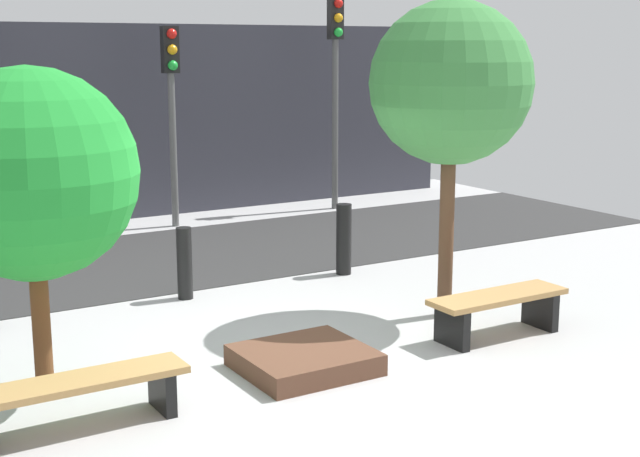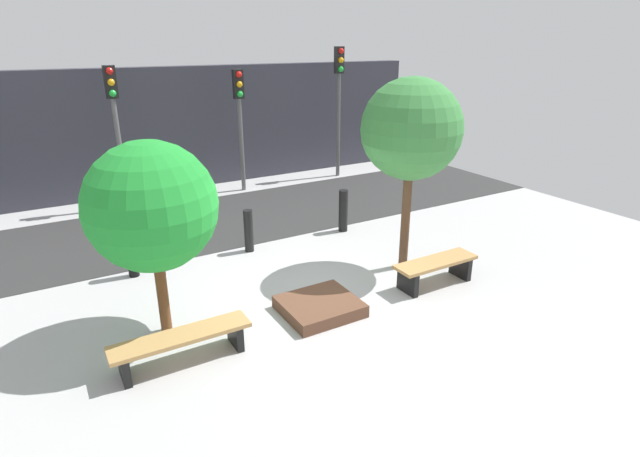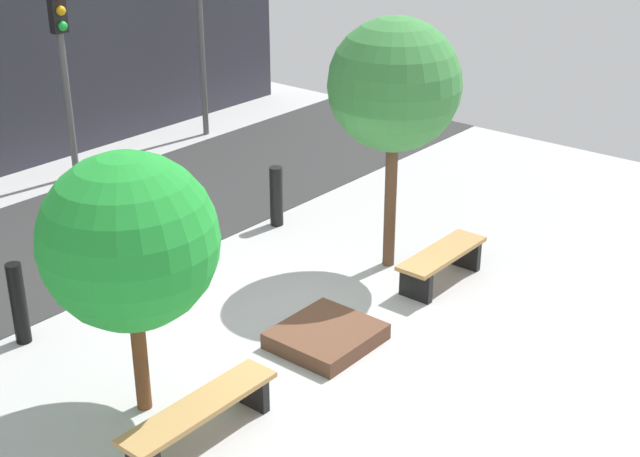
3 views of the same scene
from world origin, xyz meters
name	(u,v)px [view 1 (image 1 of 3)]	position (x,y,z in m)	size (l,w,h in m)	color
ground_plane	(289,361)	(0.00, 0.00, 0.00)	(18.00, 18.00, 0.00)	#AFAFAF
road_strip	(128,263)	(0.00, 4.77, 0.01)	(18.00, 3.78, 0.01)	#303030
building_facade	(55,125)	(0.00, 8.25, 1.74)	(16.20, 0.50, 3.48)	#33333D
bench_left	(72,393)	(-2.31, -0.50, 0.32)	(1.90, 0.44, 0.44)	black
bench_right	(498,306)	(2.31, -0.50, 0.34)	(1.62, 0.49, 0.48)	black
planter_bed	(304,360)	(0.00, -0.30, 0.10)	(1.21, 1.09, 0.21)	brown
tree_behind_left_bench	(31,175)	(-2.31, 0.40, 2.00)	(1.86, 1.86, 2.94)	brown
tree_behind_right_bench	(451,84)	(2.31, 0.40, 2.67)	(1.83, 1.83, 3.61)	brown
bollard_left	(185,263)	(0.00, 2.63, 0.45)	(0.19, 0.19, 0.90)	black
bollard_center	(344,239)	(2.35, 2.63, 0.49)	(0.21, 0.21, 0.98)	black
traffic_light_mid_east	(172,89)	(1.65, 6.95, 2.37)	(0.28, 0.27, 3.42)	#585858
traffic_light_east	(336,65)	(4.94, 6.95, 2.74)	(0.28, 0.27, 3.99)	#525252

